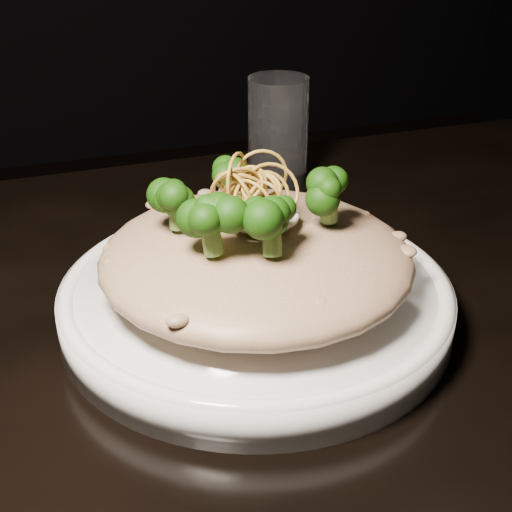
{
  "coord_description": "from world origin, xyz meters",
  "views": [
    {
      "loc": [
        -0.2,
        -0.4,
        1.06
      ],
      "look_at": [
        -0.05,
        0.04,
        0.81
      ],
      "focal_mm": 50.0,
      "sensor_mm": 36.0,
      "label": 1
    }
  ],
  "objects": [
    {
      "name": "table",
      "position": [
        0.0,
        0.0,
        0.67
      ],
      "size": [
        1.1,
        0.8,
        0.75
      ],
      "color": "black",
      "rests_on": "ground"
    },
    {
      "name": "plate",
      "position": [
        -0.05,
        0.04,
        0.77
      ],
      "size": [
        0.3,
        0.3,
        0.03
      ],
      "primitive_type": "cylinder",
      "color": "white",
      "rests_on": "table"
    },
    {
      "name": "risotto",
      "position": [
        -0.05,
        0.03,
        0.81
      ],
      "size": [
        0.23,
        0.23,
        0.05
      ],
      "primitive_type": "ellipsoid",
      "color": "brown",
      "rests_on": "plate"
    },
    {
      "name": "broccoli",
      "position": [
        -0.05,
        0.03,
        0.86
      ],
      "size": [
        0.14,
        0.14,
        0.05
      ],
      "primitive_type": null,
      "color": "black",
      "rests_on": "risotto"
    },
    {
      "name": "cheese",
      "position": [
        -0.04,
        0.03,
        0.84
      ],
      "size": [
        0.06,
        0.06,
        0.02
      ],
      "primitive_type": "ellipsoid",
      "color": "white",
      "rests_on": "risotto"
    },
    {
      "name": "shallots",
      "position": [
        -0.05,
        0.04,
        0.87
      ],
      "size": [
        0.05,
        0.05,
        0.03
      ],
      "primitive_type": null,
      "color": "#8E5F1E",
      "rests_on": "cheese"
    },
    {
      "name": "drinking_glass",
      "position": [
        0.07,
        0.3,
        0.81
      ],
      "size": [
        0.09,
        0.09,
        0.12
      ],
      "primitive_type": "cylinder",
      "rotation": [
        0.0,
        0.0,
        -0.42
      ],
      "color": "white",
      "rests_on": "table"
    }
  ]
}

